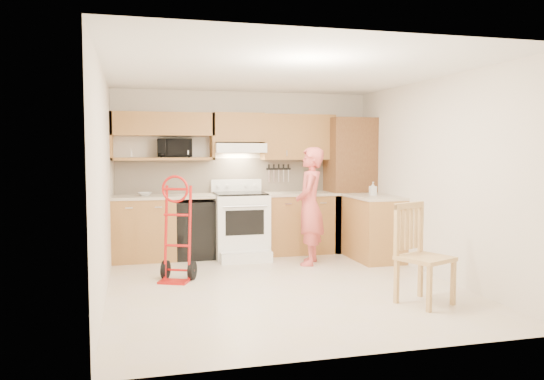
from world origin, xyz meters
name	(u,v)px	position (x,y,z in m)	size (l,w,h in m)	color
floor	(283,287)	(0.00, 0.00, -0.01)	(4.00, 4.50, 0.02)	beige
ceiling	(283,71)	(0.00, 0.00, 2.51)	(4.00, 4.50, 0.02)	white
wall_back	(244,172)	(0.00, 2.26, 1.25)	(4.00, 0.02, 2.50)	beige
wall_front	(362,197)	(0.00, -2.26, 1.25)	(4.00, 0.02, 2.50)	beige
wall_left	(102,183)	(-2.01, 0.00, 1.25)	(0.02, 4.50, 2.50)	beige
wall_right	(437,178)	(2.01, 0.00, 1.25)	(0.02, 4.50, 2.50)	beige
backsplash	(244,176)	(0.00, 2.23, 1.20)	(3.92, 0.03, 0.55)	beige
lower_cab_left	(144,229)	(-1.55, 1.95, 0.45)	(0.90, 0.60, 0.90)	#A16836
dishwasher	(196,229)	(-0.80, 1.95, 0.42)	(0.60, 0.60, 0.85)	black
lower_cab_right	(300,224)	(0.83, 1.95, 0.45)	(1.14, 0.60, 0.90)	#A16836
countertop_left	(164,197)	(-1.25, 1.95, 0.92)	(1.50, 0.63, 0.04)	#BDB299
countertop_right	(300,194)	(0.83, 1.95, 0.92)	(1.14, 0.63, 0.04)	#BDB299
cab_return_right	(374,229)	(1.70, 1.15, 0.45)	(0.60, 1.00, 0.90)	#A16836
countertop_return	(374,197)	(1.70, 1.15, 0.92)	(0.63, 1.00, 0.04)	#BDB299
pantry_tall	(350,185)	(1.65, 1.95, 1.05)	(0.70, 0.60, 2.10)	brown
upper_cab_left	(163,124)	(-1.25, 2.08, 1.98)	(1.50, 0.33, 0.34)	#A16836
upper_shelf_mw	(163,159)	(-1.25, 2.08, 1.47)	(1.50, 0.33, 0.04)	#A16836
upper_cab_center	(238,128)	(-0.12, 2.08, 1.94)	(0.76, 0.33, 0.44)	#A16836
upper_cab_right	(298,137)	(0.83, 2.08, 1.80)	(1.14, 0.33, 0.70)	#A16836
range_hood	(239,148)	(-0.12, 2.02, 1.63)	(0.76, 0.46, 0.14)	white
knife_strip	(279,173)	(0.55, 2.21, 1.24)	(0.40, 0.05, 0.29)	black
microwave	(175,148)	(-1.08, 2.08, 1.63)	(0.50, 0.34, 0.28)	black
range	(241,220)	(-0.15, 1.75, 0.57)	(0.78, 1.02, 1.15)	white
person	(310,206)	(0.70, 1.08, 0.82)	(0.60, 0.39, 1.64)	#D5554F
hand_truck	(176,234)	(-1.20, 0.55, 0.58)	(0.46, 0.42, 1.17)	red
dining_chair	(425,254)	(1.23, -1.10, 0.52)	(0.47, 0.51, 1.05)	tan
soap_bottle	(373,189)	(1.70, 1.19, 1.04)	(0.09, 0.09, 0.20)	white
bowl	(145,194)	(-1.53, 1.95, 0.96)	(0.20, 0.20, 0.05)	white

